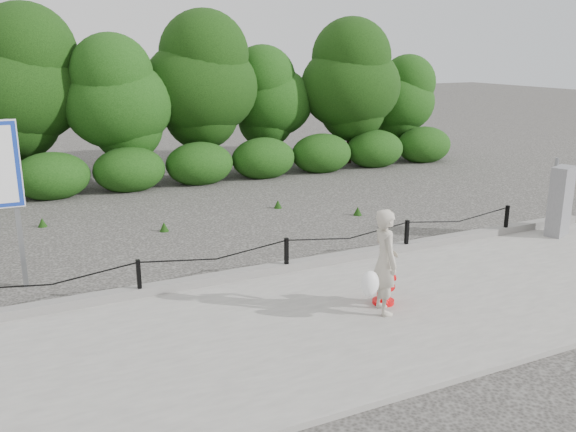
% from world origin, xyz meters
% --- Properties ---
extents(ground, '(90.00, 90.00, 0.00)m').
position_xyz_m(ground, '(0.00, 0.00, 0.00)').
color(ground, '#2D2B28').
rests_on(ground, ground).
extents(sidewalk, '(14.00, 4.00, 0.08)m').
position_xyz_m(sidewalk, '(0.00, -2.00, 0.04)').
color(sidewalk, gray).
rests_on(sidewalk, ground).
extents(curb, '(14.00, 0.22, 0.14)m').
position_xyz_m(curb, '(0.00, 0.05, 0.15)').
color(curb, slate).
rests_on(curb, sidewalk).
extents(chain_barrier, '(10.06, 0.06, 0.60)m').
position_xyz_m(chain_barrier, '(0.00, 0.00, 0.46)').
color(chain_barrier, black).
rests_on(chain_barrier, sidewalk).
extents(treeline, '(20.15, 3.82, 4.83)m').
position_xyz_m(treeline, '(0.05, 8.95, 2.60)').
color(treeline, black).
rests_on(treeline, ground).
extents(fire_hydrant, '(0.37, 0.38, 0.70)m').
position_xyz_m(fire_hydrant, '(0.72, -1.85, 0.41)').
color(fire_hydrant, red).
rests_on(fire_hydrant, sidewalk).
extents(pedestrian, '(0.73, 0.63, 1.54)m').
position_xyz_m(pedestrian, '(0.53, -2.10, 0.84)').
color(pedestrian, '#AEA695').
rests_on(pedestrian, sidewalk).
extents(utility_cabinet, '(0.61, 0.48, 1.56)m').
position_xyz_m(utility_cabinet, '(5.88, -0.51, 0.79)').
color(utility_cabinet, gray).
rests_on(utility_cabinet, sidewalk).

